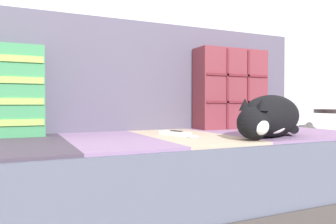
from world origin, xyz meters
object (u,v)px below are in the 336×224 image
object	(u,v)px
couch	(147,186)
throw_pillow_quilted	(231,89)
sleeping_cat	(270,117)
game_remote_far	(176,134)

from	to	relation	value
couch	throw_pillow_quilted	xyz separation A→B (m)	(0.56, 0.20, 0.42)
sleeping_cat	game_remote_far	xyz separation A→B (m)	(-0.30, 0.22, -0.07)
game_remote_far	couch	bearing A→B (deg)	160.92
couch	throw_pillow_quilted	distance (m)	0.73
throw_pillow_quilted	game_remote_far	bearing A→B (deg)	-151.62
throw_pillow_quilted	game_remote_far	world-z (taller)	throw_pillow_quilted
throw_pillow_quilted	sleeping_cat	size ratio (longest dim) A/B	0.98
couch	game_remote_far	size ratio (longest dim) A/B	9.94
couch	game_remote_far	xyz separation A→B (m)	(0.11, -0.04, 0.22)
couch	game_remote_far	bearing A→B (deg)	-19.08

